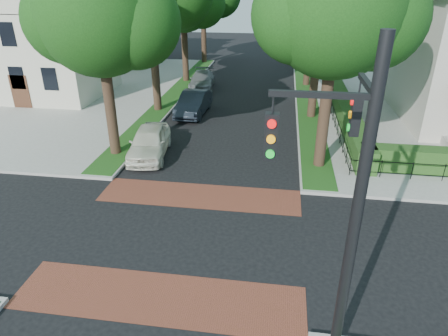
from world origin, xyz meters
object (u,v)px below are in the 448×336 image
(traffic_signal, at_px, (347,196))
(parked_car_front, at_px, (149,142))
(parked_car_rear, at_px, (202,80))
(parked_car_middle, at_px, (194,103))

(traffic_signal, distance_m, parked_car_front, 14.92)
(parked_car_front, xyz_separation_m, parked_car_rear, (0.00, 14.83, -0.10))
(parked_car_rear, bearing_deg, parked_car_middle, -89.02)
(parked_car_middle, bearing_deg, parked_car_front, -93.82)
(traffic_signal, xyz_separation_m, parked_car_front, (-8.49, 11.63, -3.90))
(traffic_signal, relative_size, parked_car_middle, 1.64)
(parked_car_middle, bearing_deg, traffic_signal, -65.72)
(parked_car_middle, distance_m, parked_car_rear, 7.35)
(traffic_signal, distance_m, parked_car_rear, 28.07)
(parked_car_front, distance_m, parked_car_middle, 7.57)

